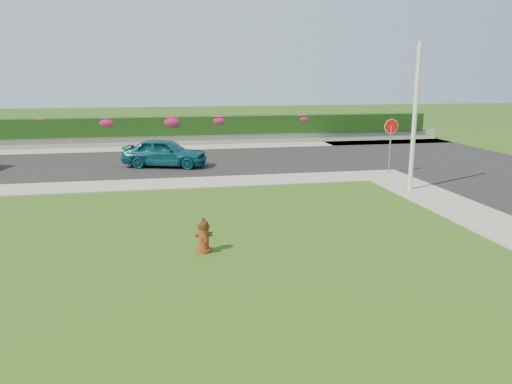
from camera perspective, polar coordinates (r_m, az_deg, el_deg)
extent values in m
plane|color=black|center=(11.36, 1.25, -8.14)|extent=(120.00, 120.00, 0.00)
cube|color=black|center=(24.84, -17.22, 3.03)|extent=(26.00, 8.00, 0.04)
cube|color=gray|center=(20.12, -21.48, 0.44)|extent=(24.00, 2.00, 0.04)
cube|color=gray|center=(21.84, 14.30, 1.89)|extent=(2.00, 2.00, 0.04)
cube|color=gray|center=(29.66, -8.52, 5.03)|extent=(34.00, 2.00, 0.04)
cube|color=gray|center=(31.11, -8.67, 5.92)|extent=(34.00, 0.40, 0.60)
cube|color=black|center=(31.11, -8.73, 7.49)|extent=(32.00, 0.90, 1.10)
cylinder|color=#59240D|center=(12.11, -5.95, -6.63)|extent=(0.36, 0.36, 0.08)
cylinder|color=#59240D|center=(12.01, -5.98, -5.21)|extent=(0.24, 0.24, 0.55)
cylinder|color=black|center=(11.93, -6.01, -3.96)|extent=(0.30, 0.30, 0.05)
sphere|color=black|center=(11.92, -6.02, -3.81)|extent=(0.24, 0.24, 0.24)
cylinder|color=black|center=(11.88, -6.03, -3.18)|extent=(0.07, 0.07, 0.07)
cylinder|color=#59240D|center=(11.98, -6.75, -4.84)|extent=(0.12, 0.13, 0.12)
cylinder|color=#59240D|center=(11.98, -5.23, -4.81)|extent=(0.12, 0.13, 0.12)
cylinder|color=#59240D|center=(11.85, -5.99, -5.35)|extent=(0.17, 0.14, 0.16)
imported|color=#0B4758|center=(23.35, -10.39, 4.46)|extent=(4.12, 2.62, 1.31)
cylinder|color=silver|center=(18.91, 17.68, 8.03)|extent=(0.16, 0.16, 5.29)
cylinder|color=slate|center=(22.03, 15.05, 4.65)|extent=(0.06, 0.06, 2.10)
cylinder|color=#AF120B|center=(21.91, 15.21, 7.24)|extent=(0.61, 0.04, 0.61)
cylinder|color=white|center=(21.91, 15.21, 7.24)|extent=(0.65, 0.02, 0.65)
ellipsoid|color=#B01E56|center=(31.68, -23.47, 7.29)|extent=(1.05, 0.67, 0.52)
ellipsoid|color=#B01E56|center=(31.11, -16.66, 7.61)|extent=(1.37, 0.88, 0.69)
ellipsoid|color=#B01E56|center=(30.97, -9.59, 7.92)|extent=(1.47, 0.94, 0.73)
ellipsoid|color=#B01E56|center=(31.18, -4.32, 8.15)|extent=(1.32, 0.85, 0.66)
ellipsoid|color=#B01E56|center=(32.26, 5.36, 8.32)|extent=(1.25, 0.80, 0.62)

